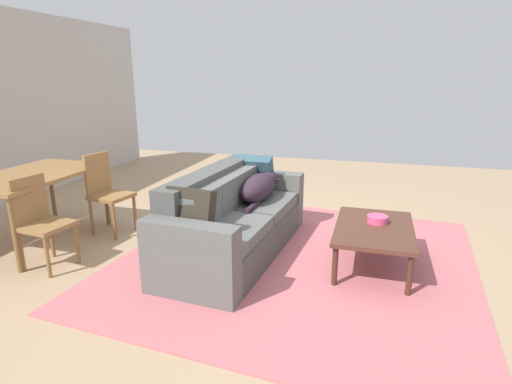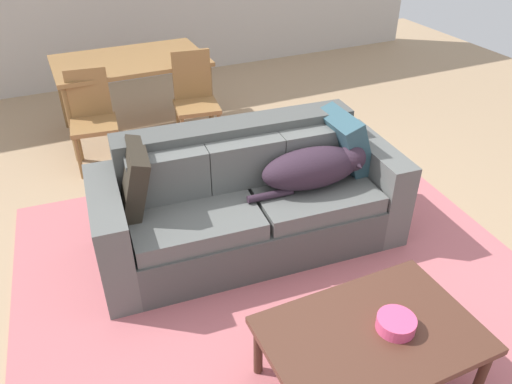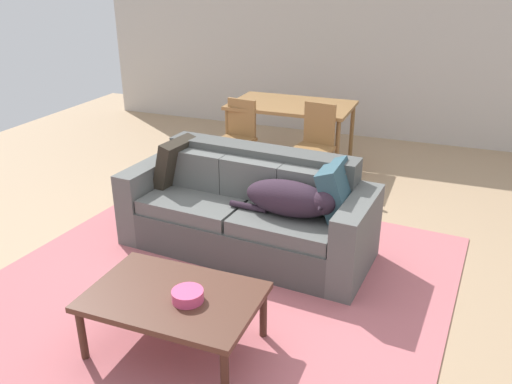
{
  "view_description": "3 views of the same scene",
  "coord_description": "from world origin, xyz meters",
  "px_view_note": "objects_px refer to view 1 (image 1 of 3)",
  "views": [
    {
      "loc": [
        -3.93,
        -1.09,
        1.79
      ],
      "look_at": [
        -0.07,
        0.04,
        0.64
      ],
      "focal_mm": 28.85,
      "sensor_mm": 36.0,
      "label": 1
    },
    {
      "loc": [
        -1.35,
        -2.43,
        2.36
      ],
      "look_at": [
        -0.26,
        -0.03,
        0.62
      ],
      "focal_mm": 34.96,
      "sensor_mm": 36.0,
      "label": 2
    },
    {
      "loc": [
        1.35,
        -3.5,
        2.29
      ],
      "look_at": [
        -0.04,
        0.07,
        0.63
      ],
      "focal_mm": 36.66,
      "sensor_mm": 36.0,
      "label": 3
    }
  ],
  "objects_px": {
    "throw_pillow_by_right_arm": "(254,174)",
    "dining_chair_near_left": "(40,218)",
    "couch": "(232,221)",
    "bowl_on_coffee_table": "(377,219)",
    "dining_table": "(32,180)",
    "dining_chair_near_right": "(106,190)",
    "coffee_table": "(374,231)",
    "throw_pillow_by_left_arm": "(189,214)",
    "dog_on_left_cushion": "(259,187)"
  },
  "relations": [
    {
      "from": "throw_pillow_by_right_arm",
      "to": "dining_chair_near_left",
      "type": "xyz_separation_m",
      "value": [
        -1.57,
        1.65,
        -0.18
      ]
    },
    {
      "from": "couch",
      "to": "throw_pillow_by_right_arm",
      "type": "xyz_separation_m",
      "value": [
        0.77,
        -0.01,
        0.32
      ]
    },
    {
      "from": "couch",
      "to": "bowl_on_coffee_table",
      "type": "height_order",
      "value": "couch"
    },
    {
      "from": "bowl_on_coffee_table",
      "to": "dining_table",
      "type": "height_order",
      "value": "dining_table"
    },
    {
      "from": "couch",
      "to": "dining_chair_near_left",
      "type": "height_order",
      "value": "dining_chair_near_left"
    },
    {
      "from": "throw_pillow_by_right_arm",
      "to": "dining_chair_near_right",
      "type": "distance_m",
      "value": 1.72
    },
    {
      "from": "coffee_table",
      "to": "dining_table",
      "type": "xyz_separation_m",
      "value": [
        -0.38,
        3.56,
        0.34
      ]
    },
    {
      "from": "coffee_table",
      "to": "bowl_on_coffee_table",
      "type": "relative_size",
      "value": 5.45
    },
    {
      "from": "throw_pillow_by_right_arm",
      "to": "dining_table",
      "type": "xyz_separation_m",
      "value": [
        -1.08,
        2.17,
        0.04
      ]
    },
    {
      "from": "throw_pillow_by_left_arm",
      "to": "dining_chair_near_left",
      "type": "xyz_separation_m",
      "value": [
        -0.04,
        1.52,
        -0.17
      ]
    },
    {
      "from": "dining_table",
      "to": "dining_chair_near_left",
      "type": "xyz_separation_m",
      "value": [
        -0.49,
        -0.53,
        -0.22
      ]
    },
    {
      "from": "couch",
      "to": "throw_pillow_by_left_arm",
      "type": "height_order",
      "value": "throw_pillow_by_left_arm"
    },
    {
      "from": "throw_pillow_by_right_arm",
      "to": "dog_on_left_cushion",
      "type": "bearing_deg",
      "value": -154.87
    },
    {
      "from": "throw_pillow_by_right_arm",
      "to": "dining_chair_near_right",
      "type": "relative_size",
      "value": 0.47
    },
    {
      "from": "throw_pillow_by_left_arm",
      "to": "dining_chair_near_left",
      "type": "distance_m",
      "value": 1.54
    },
    {
      "from": "dining_chair_near_left",
      "to": "coffee_table",
      "type": "bearing_deg",
      "value": -67.03
    },
    {
      "from": "dog_on_left_cushion",
      "to": "bowl_on_coffee_table",
      "type": "xyz_separation_m",
      "value": [
        -0.26,
        -1.26,
        -0.16
      ]
    },
    {
      "from": "dog_on_left_cushion",
      "to": "throw_pillow_by_left_arm",
      "type": "height_order",
      "value": "throw_pillow_by_left_arm"
    },
    {
      "from": "couch",
      "to": "dog_on_left_cushion",
      "type": "bearing_deg",
      "value": -15.94
    },
    {
      "from": "throw_pillow_by_right_arm",
      "to": "throw_pillow_by_left_arm",
      "type": "bearing_deg",
      "value": 175.49
    },
    {
      "from": "bowl_on_coffee_table",
      "to": "dining_chair_near_left",
      "type": "height_order",
      "value": "dining_chair_near_left"
    },
    {
      "from": "dining_table",
      "to": "dining_chair_near_left",
      "type": "distance_m",
      "value": 0.75
    },
    {
      "from": "coffee_table",
      "to": "dining_chair_near_right",
      "type": "height_order",
      "value": "dining_chair_near_right"
    },
    {
      "from": "dog_on_left_cushion",
      "to": "bowl_on_coffee_table",
      "type": "distance_m",
      "value": 1.3
    },
    {
      "from": "couch",
      "to": "bowl_on_coffee_table",
      "type": "xyz_separation_m",
      "value": [
        0.18,
        -1.42,
        0.11
      ]
    },
    {
      "from": "bowl_on_coffee_table",
      "to": "couch",
      "type": "bearing_deg",
      "value": 97.14
    },
    {
      "from": "throw_pillow_by_right_arm",
      "to": "bowl_on_coffee_table",
      "type": "distance_m",
      "value": 1.55
    },
    {
      "from": "dog_on_left_cushion",
      "to": "dining_table",
      "type": "bearing_deg",
      "value": 112.37
    },
    {
      "from": "dog_on_left_cushion",
      "to": "throw_pillow_by_right_arm",
      "type": "xyz_separation_m",
      "value": [
        0.33,
        0.16,
        0.05
      ]
    },
    {
      "from": "throw_pillow_by_right_arm",
      "to": "dining_table",
      "type": "bearing_deg",
      "value": 116.48
    },
    {
      "from": "dining_table",
      "to": "coffee_table",
      "type": "bearing_deg",
      "value": -83.97
    },
    {
      "from": "throw_pillow_by_left_arm",
      "to": "bowl_on_coffee_table",
      "type": "bearing_deg",
      "value": -58.61
    },
    {
      "from": "bowl_on_coffee_table",
      "to": "throw_pillow_by_right_arm",
      "type": "bearing_deg",
      "value": 67.41
    },
    {
      "from": "couch",
      "to": "coffee_table",
      "type": "bearing_deg",
      "value": -82.97
    },
    {
      "from": "throw_pillow_by_left_arm",
      "to": "dining_chair_near_right",
      "type": "relative_size",
      "value": 0.46
    },
    {
      "from": "throw_pillow_by_left_arm",
      "to": "throw_pillow_by_right_arm",
      "type": "distance_m",
      "value": 1.53
    },
    {
      "from": "coffee_table",
      "to": "dining_table",
      "type": "distance_m",
      "value": 3.6
    },
    {
      "from": "dog_on_left_cushion",
      "to": "throw_pillow_by_left_arm",
      "type": "distance_m",
      "value": 1.23
    },
    {
      "from": "couch",
      "to": "throw_pillow_by_right_arm",
      "type": "height_order",
      "value": "throw_pillow_by_right_arm"
    },
    {
      "from": "throw_pillow_by_left_arm",
      "to": "dining_chair_near_left",
      "type": "bearing_deg",
      "value": 91.65
    },
    {
      "from": "coffee_table",
      "to": "dining_chair_near_right",
      "type": "distance_m",
      "value": 2.99
    },
    {
      "from": "throw_pillow_by_left_arm",
      "to": "coffee_table",
      "type": "xyz_separation_m",
      "value": [
        0.82,
        -1.51,
        -0.29
      ]
    },
    {
      "from": "couch",
      "to": "coffee_table",
      "type": "relative_size",
      "value": 2.04
    },
    {
      "from": "dining_table",
      "to": "dog_on_left_cushion",
      "type": "bearing_deg",
      "value": -72.14
    },
    {
      "from": "coffee_table",
      "to": "throw_pillow_by_right_arm",
      "type": "bearing_deg",
      "value": 63.1
    },
    {
      "from": "coffee_table",
      "to": "dining_chair_near_right",
      "type": "bearing_deg",
      "value": 88.4
    },
    {
      "from": "bowl_on_coffee_table",
      "to": "dining_chair_near_right",
      "type": "height_order",
      "value": "dining_chair_near_right"
    },
    {
      "from": "coffee_table",
      "to": "bowl_on_coffee_table",
      "type": "bearing_deg",
      "value": -11.8
    },
    {
      "from": "dog_on_left_cushion",
      "to": "throw_pillow_by_right_arm",
      "type": "distance_m",
      "value": 0.37
    },
    {
      "from": "dog_on_left_cushion",
      "to": "dining_chair_near_left",
      "type": "height_order",
      "value": "dining_chair_near_left"
    }
  ]
}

